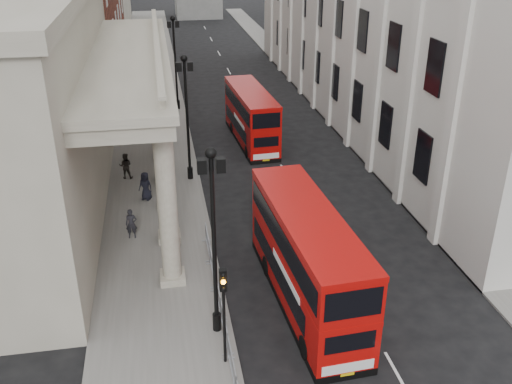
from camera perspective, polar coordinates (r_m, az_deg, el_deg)
sidewalk_west at (r=48.14m, az=-10.28°, el=5.91°), size 6.00×140.00×0.12m
sidewalk_east at (r=50.67m, az=8.81°, el=7.02°), size 3.00×140.00×0.12m
kerb at (r=48.18m, az=-6.76°, el=6.18°), size 0.20×140.00×0.14m
portico_building at (r=35.82m, az=-22.94°, el=7.45°), size 9.00×28.00×12.00m
lamp_post_south at (r=22.41m, az=-4.26°, el=-3.97°), size 1.05×0.44×8.32m
lamp_post_mid at (r=37.15m, az=-6.94°, el=8.13°), size 1.05×0.44×8.32m
lamp_post_north at (r=52.63m, az=-8.11°, el=13.25°), size 1.05×0.44×8.32m
traffic_light at (r=21.71m, az=-3.26°, el=-10.69°), size 0.28×0.33×4.30m
crowd_barriers at (r=23.43m, az=-2.81°, el=-15.12°), size 0.50×18.75×1.10m
bus_near at (r=25.65m, az=5.09°, el=-6.44°), size 3.17×10.68×4.55m
bus_far at (r=44.82m, az=-0.50°, el=7.69°), size 2.90×9.72×4.14m
pedestrian_a at (r=31.82m, az=-12.36°, el=-3.13°), size 0.63×0.42×1.69m
pedestrian_b at (r=39.29m, az=-12.92°, el=2.57°), size 0.94×0.78×1.77m
pedestrian_c at (r=35.96m, az=-10.99°, el=0.59°), size 1.06×0.94×1.82m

